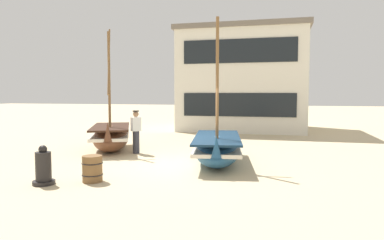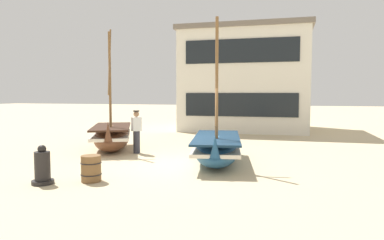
# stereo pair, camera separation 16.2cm
# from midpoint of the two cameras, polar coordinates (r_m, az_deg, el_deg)

# --- Properties ---
(ground_plane) EXTENTS (120.00, 120.00, 0.00)m
(ground_plane) POSITION_cam_midpoint_polar(r_m,az_deg,el_deg) (11.79, -1.61, -7.15)
(ground_plane) COLOR #CCB78E
(fishing_boat_near_left) EXTENTS (2.81, 3.96, 4.99)m
(fishing_boat_near_left) POSITION_cam_midpoint_polar(r_m,az_deg,el_deg) (14.95, -13.28, -2.62)
(fishing_boat_near_left) COLOR brown
(fishing_boat_near_left) RESTS_ON ground
(fishing_boat_centre_large) EXTENTS (2.13, 4.27, 4.73)m
(fishing_boat_centre_large) POSITION_cam_midpoint_polar(r_m,az_deg,el_deg) (11.84, 3.69, -4.57)
(fishing_boat_centre_large) COLOR #23517A
(fishing_boat_centre_large) RESTS_ON ground
(fisherman_by_hull) EXTENTS (0.40, 0.41, 1.68)m
(fisherman_by_hull) POSITION_cam_midpoint_polar(r_m,az_deg,el_deg) (13.97, -9.36, -1.96)
(fisherman_by_hull) COLOR #33333D
(fisherman_by_hull) RESTS_ON ground
(capstan_winch) EXTENTS (0.56, 0.56, 1.02)m
(capstan_winch) POSITION_cam_midpoint_polar(r_m,az_deg,el_deg) (9.95, -23.31, -7.21)
(capstan_winch) COLOR black
(capstan_winch) RESTS_ON ground
(wooden_barrel) EXTENTS (0.56, 0.56, 0.70)m
(wooden_barrel) POSITION_cam_midpoint_polar(r_m,az_deg,el_deg) (9.81, -16.26, -7.57)
(wooden_barrel) COLOR brown
(wooden_barrel) RESTS_ON ground
(harbor_building_main) EXTENTS (8.04, 6.50, 6.46)m
(harbor_building_main) POSITION_cam_midpoint_polar(r_m,az_deg,el_deg) (23.67, 8.25, 6.43)
(harbor_building_main) COLOR silver
(harbor_building_main) RESTS_ON ground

